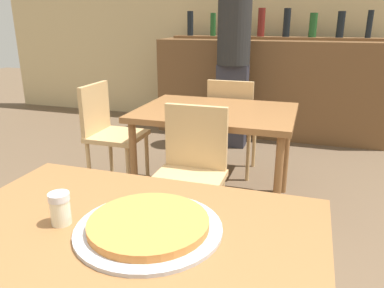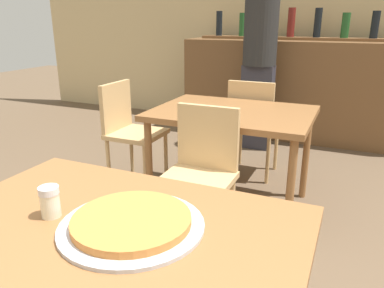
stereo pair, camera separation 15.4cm
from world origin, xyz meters
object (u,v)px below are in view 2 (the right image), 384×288
object	(u,v)px
chair_far_side_back	(253,121)
person_standing	(260,52)
chair_far_side_front	(201,168)
pizza_tray	(132,223)
cheese_shaker	(50,201)
chair_far_side_left	(128,127)

from	to	relation	value
chair_far_side_back	person_standing	world-z (taller)	person_standing
chair_far_side_front	chair_far_side_back	world-z (taller)	same
pizza_tray	chair_far_side_back	bearing A→B (deg)	95.41
chair_far_side_front	cheese_shaker	xyz separation A→B (m)	(-0.06, -1.09, 0.29)
chair_far_side_back	pizza_tray	distance (m)	2.24
chair_far_side_front	person_standing	xyz separation A→B (m)	(-0.17, 1.97, 0.50)
chair_far_side_left	person_standing	world-z (taller)	person_standing
chair_far_side_front	pizza_tray	bearing A→B (deg)	-78.68
cheese_shaker	person_standing	world-z (taller)	person_standing
cheese_shaker	person_standing	xyz separation A→B (m)	(-0.11, 3.06, 0.22)
cheese_shaker	person_standing	bearing A→B (deg)	92.06
chair_far_side_back	chair_far_side_left	distance (m)	1.05
pizza_tray	person_standing	xyz separation A→B (m)	(-0.38, 3.02, 0.25)
chair_far_side_front	chair_far_side_left	size ratio (longest dim) A/B	1.00
cheese_shaker	pizza_tray	bearing A→B (deg)	9.23
chair_far_side_front	chair_far_side_left	distance (m)	1.05
chair_far_side_front	cheese_shaker	size ratio (longest dim) A/B	8.56
pizza_tray	cheese_shaker	distance (m)	0.27
pizza_tray	person_standing	bearing A→B (deg)	97.16
chair_far_side_front	chair_far_side_back	size ratio (longest dim) A/B	1.00
chair_far_side_front	person_standing	world-z (taller)	person_standing
chair_far_side_left	cheese_shaker	world-z (taller)	chair_far_side_left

